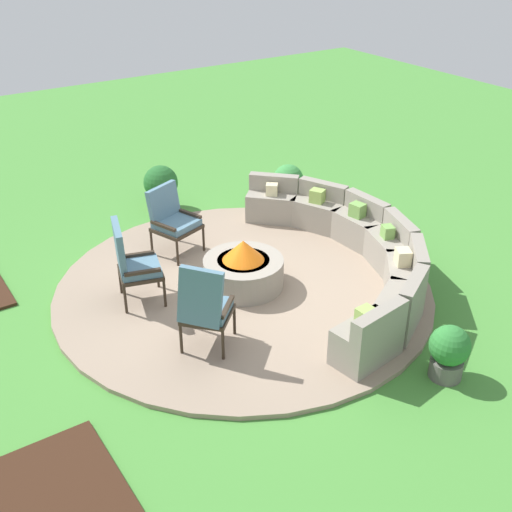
{
  "coord_description": "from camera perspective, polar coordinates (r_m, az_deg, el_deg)",
  "views": [
    {
      "loc": [
        6.18,
        -3.9,
        4.55
      ],
      "look_at": [
        0.0,
        0.2,
        0.45
      ],
      "focal_mm": 44.73,
      "sensor_mm": 36.0,
      "label": 1
    }
  ],
  "objects": [
    {
      "name": "patio_circle",
      "position": [
        8.59,
        -1.11,
        -2.81
      ],
      "size": [
        5.02,
        5.02,
        0.06
      ],
      "primitive_type": "cylinder",
      "color": "gray",
      "rests_on": "ground_plane"
    },
    {
      "name": "curved_stone_bench",
      "position": [
        8.9,
        8.86,
        0.42
      ],
      "size": [
        4.28,
        2.47,
        0.72
      ],
      "color": "gray",
      "rests_on": "patio_circle"
    },
    {
      "name": "potted_plant_1",
      "position": [
        7.22,
        16.86,
        -8.14
      ],
      "size": [
        0.45,
        0.45,
        0.64
      ],
      "color": "#605B56",
      "rests_on": "ground_plane"
    },
    {
      "name": "lounge_chair_front_right",
      "position": [
        8.11,
        -11.01,
        -0.52
      ],
      "size": [
        0.67,
        0.67,
        1.15
      ],
      "rotation": [
        0.0,
        0.0,
        6.01
      ],
      "color": "#2D2319",
      "rests_on": "patio_circle"
    },
    {
      "name": "fire_pit",
      "position": [
        8.45,
        -1.13,
        -1.14
      ],
      "size": [
        1.07,
        1.07,
        0.68
      ],
      "color": "gray",
      "rests_on": "patio_circle"
    },
    {
      "name": "ground_plane",
      "position": [
        8.61,
        -1.11,
        -2.98
      ],
      "size": [
        24.0,
        24.0,
        0.0
      ],
      "primitive_type": "plane",
      "color": "#478C38"
    },
    {
      "name": "potted_plant_0",
      "position": [
        10.95,
        2.88,
        6.54
      ],
      "size": [
        0.52,
        0.52,
        0.71
      ],
      "color": "#A89E8E",
      "rests_on": "ground_plane"
    },
    {
      "name": "lounge_chair_back_left",
      "position": [
        7.13,
        -4.61,
        -4.49
      ],
      "size": [
        0.75,
        0.77,
        1.13
      ],
      "rotation": [
        0.0,
        0.0,
        7.04
      ],
      "color": "#2D2319",
      "rests_on": "patio_circle"
    },
    {
      "name": "lounge_chair_front_left",
      "position": [
        9.25,
        -7.51,
        3.37
      ],
      "size": [
        0.73,
        0.74,
        1.01
      ],
      "rotation": [
        0.0,
        0.0,
        5.05
      ],
      "color": "#2D2319",
      "rests_on": "patio_circle"
    },
    {
      "name": "potted_plant_2",
      "position": [
        10.88,
        -8.49,
        6.23
      ],
      "size": [
        0.58,
        0.58,
        0.76
      ],
      "color": "brown",
      "rests_on": "ground_plane"
    }
  ]
}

